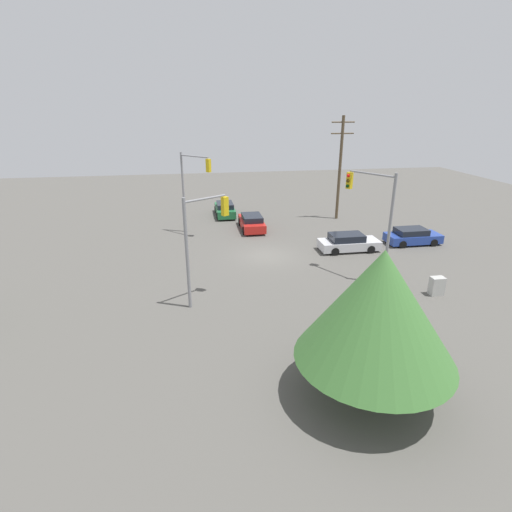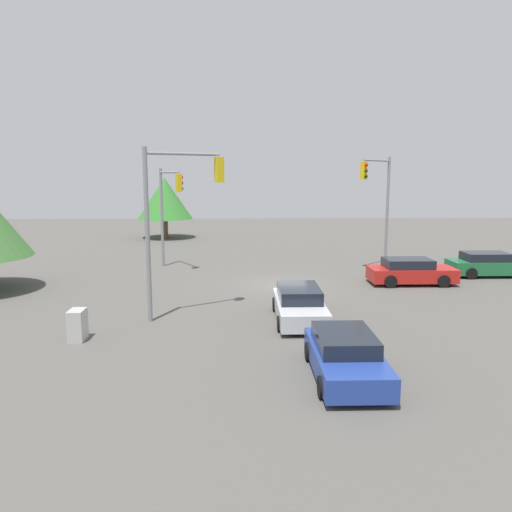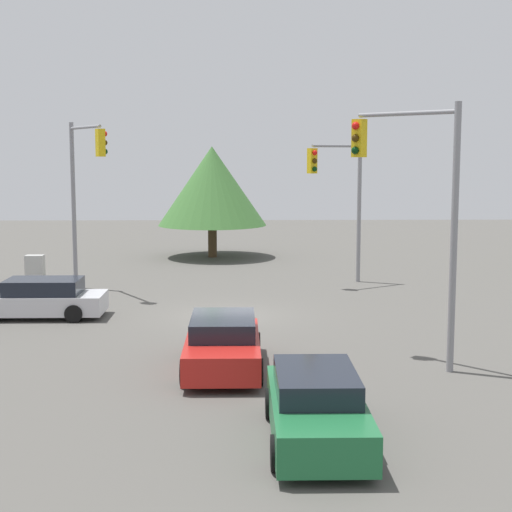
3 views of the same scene
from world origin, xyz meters
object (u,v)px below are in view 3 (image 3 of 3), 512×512
object	(u,v)px
sedan_red	(223,344)
sedan_green	(316,408)
electrical_cabinet	(35,267)
sedan_silver	(39,299)
traffic_signal_main	(341,188)
traffic_signal_aux	(83,178)
traffic_signal_cross	(416,191)

from	to	relation	value
sedan_red	sedan_green	distance (m)	5.57
electrical_cabinet	sedan_silver	bearing A→B (deg)	-74.58
traffic_signal_main	electrical_cabinet	distance (m)	14.16
electrical_cabinet	traffic_signal_main	bearing A→B (deg)	-5.89
traffic_signal_aux	electrical_cabinet	bearing A→B (deg)	-168.83
sedan_red	traffic_signal_main	bearing A→B (deg)	-109.47
sedan_red	traffic_signal_aux	bearing A→B (deg)	-63.56
sedan_green	traffic_signal_main	xyz separation A→B (m)	(2.86, 18.83, 3.53)
traffic_signal_cross	electrical_cabinet	distance (m)	20.52
sedan_silver	electrical_cabinet	bearing A→B (deg)	15.42
traffic_signal_aux	electrical_cabinet	xyz separation A→B (m)	(-2.94, 3.24, -4.13)
sedan_red	traffic_signal_main	distance (m)	14.87
sedan_silver	traffic_signal_main	distance (m)	13.70
traffic_signal_cross	electrical_cabinet	size ratio (longest dim) A/B	6.21
sedan_green	traffic_signal_aux	xyz separation A→B (m)	(-7.81, 16.99, 4.02)
electrical_cabinet	traffic_signal_aux	bearing A→B (deg)	-47.83
traffic_signal_cross	traffic_signal_aux	world-z (taller)	traffic_signal_cross
sedan_green	traffic_signal_main	distance (m)	19.37
traffic_signal_main	traffic_signal_aux	bearing A→B (deg)	-22.49
traffic_signal_main	sedan_red	bearing A→B (deg)	38.26
electrical_cabinet	traffic_signal_cross	bearing A→B (deg)	-46.29
sedan_red	traffic_signal_aux	distance (m)	13.75
sedan_red	traffic_signal_cross	world-z (taller)	traffic_signal_cross
electrical_cabinet	sedan_red	bearing A→B (deg)	-59.65
traffic_signal_cross	traffic_signal_aux	xyz separation A→B (m)	(-10.95, 11.29, 0.01)
sedan_silver	traffic_signal_main	xyz separation A→B (m)	(11.34, 6.83, 3.56)
sedan_red	sedan_green	world-z (taller)	sedan_green
traffic_signal_cross	sedan_red	bearing A→B (deg)	50.67
sedan_green	electrical_cabinet	world-z (taller)	sedan_green
sedan_silver	traffic_signal_aux	size ratio (longest dim) A/B	0.67
traffic_signal_main	traffic_signal_aux	size ratio (longest dim) A/B	0.90
traffic_signal_cross	traffic_signal_aux	bearing A→B (deg)	-0.69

